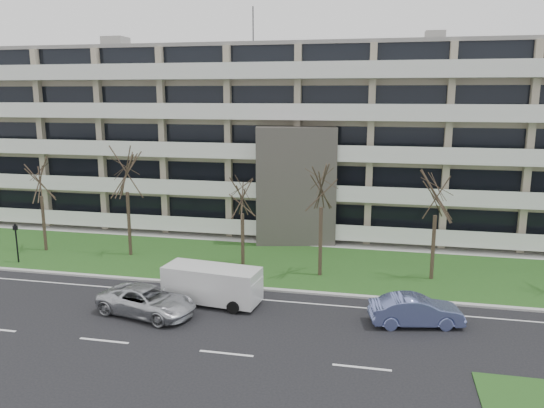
% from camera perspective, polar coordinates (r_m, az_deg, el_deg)
% --- Properties ---
extents(ground, '(160.00, 160.00, 0.00)m').
position_cam_1_polar(ground, '(24.74, -4.94, -15.73)').
color(ground, black).
rests_on(ground, ground).
extents(grass_verge, '(90.00, 10.00, 0.06)m').
position_cam_1_polar(grass_verge, '(36.40, 1.04, -6.43)').
color(grass_verge, '#234E1A').
rests_on(grass_verge, ground).
extents(curb, '(90.00, 0.35, 0.12)m').
position_cam_1_polar(curb, '(31.77, -0.70, -9.14)').
color(curb, '#B2B2AD').
rests_on(curb, ground).
extents(sidewalk, '(90.00, 2.00, 0.08)m').
position_cam_1_polar(sidewalk, '(41.57, 2.49, -4.10)').
color(sidewalk, '#B2B2AD').
rests_on(sidewalk, ground).
extents(lane_edge_line, '(90.00, 0.12, 0.01)m').
position_cam_1_polar(lane_edge_line, '(30.44, -1.33, -10.22)').
color(lane_edge_line, white).
rests_on(lane_edge_line, ground).
extents(apartment_building, '(60.50, 15.10, 18.75)m').
position_cam_1_polar(apartment_building, '(46.88, 3.96, 7.12)').
color(apartment_building, tan).
rests_on(apartment_building, ground).
extents(silver_pickup, '(5.75, 3.59, 1.48)m').
position_cam_1_polar(silver_pickup, '(29.02, -13.29, -10.12)').
color(silver_pickup, silver).
rests_on(silver_pickup, ground).
extents(blue_sedan, '(4.82, 2.49, 1.51)m').
position_cam_1_polar(blue_sedan, '(28.01, 15.22, -11.00)').
color(blue_sedan, '#6A77B8').
rests_on(blue_sedan, ground).
extents(white_van, '(5.53, 2.68, 2.07)m').
position_cam_1_polar(white_van, '(29.70, -6.35, -8.31)').
color(white_van, silver).
rests_on(white_van, ground).
extents(pedestrian_signal, '(0.28, 0.23, 2.77)m').
position_cam_1_polar(pedestrian_signal, '(40.10, -25.81, -3.33)').
color(pedestrian_signal, black).
rests_on(pedestrian_signal, ground).
extents(tree_1, '(3.67, 3.67, 7.34)m').
position_cam_1_polar(tree_1, '(41.65, -23.74, 2.92)').
color(tree_1, '#382B21').
rests_on(tree_1, ground).
extents(tree_2, '(4.14, 4.14, 8.27)m').
position_cam_1_polar(tree_2, '(38.28, -15.45, 3.90)').
color(tree_2, '#382B21').
rests_on(tree_2, ground).
extents(tree_3, '(3.20, 3.20, 6.39)m').
position_cam_1_polar(tree_3, '(35.05, -3.24, 1.17)').
color(tree_3, '#382B21').
rests_on(tree_3, ground).
extents(tree_4, '(4.00, 4.00, 7.99)m').
position_cam_1_polar(tree_4, '(32.78, 5.36, 2.62)').
color(tree_4, '#382B21').
rests_on(tree_4, ground).
extents(tree_5, '(3.68, 3.68, 7.35)m').
position_cam_1_polar(tree_5, '(33.54, 17.31, 1.48)').
color(tree_5, '#382B21').
rests_on(tree_5, ground).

